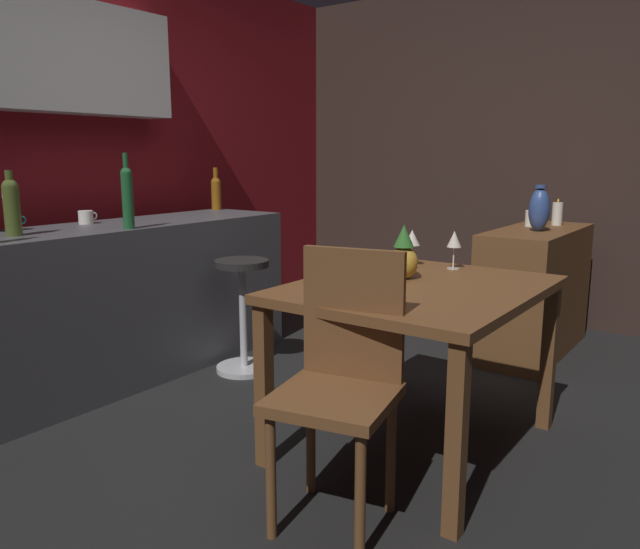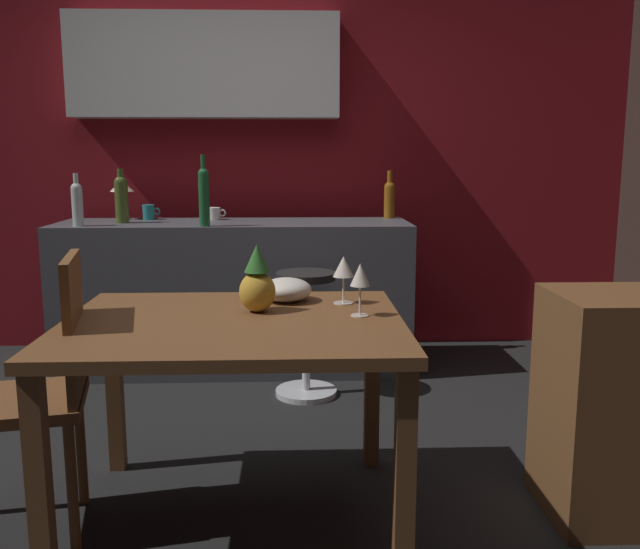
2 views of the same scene
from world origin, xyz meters
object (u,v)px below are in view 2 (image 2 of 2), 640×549
bar_stool (306,330)px  wine_glass_left (343,268)px  cup_white (214,214)px  wine_bottle_olive (121,197)px  cup_teal (149,212)px  fruit_bowl (286,290)px  chair_near_window (44,385)px  wine_bottle_amber (390,197)px  counter_lamp (122,189)px  pineapple_centerpiece (257,283)px  wine_bottle_clear (77,202)px  wine_glass_right (360,277)px  wine_bottle_green (204,194)px  dining_table (234,344)px

bar_stool → wine_glass_left: bearing=-83.3°
wine_glass_left → cup_white: cup_white is taller
wine_glass_left → wine_bottle_olive: size_ratio=0.57×
cup_teal → fruit_bowl: bearing=-63.0°
chair_near_window → cup_white: bearing=79.8°
bar_stool → wine_bottle_olive: wine_bottle_olive is taller
wine_bottle_amber → counter_lamp: size_ratio=1.25×
fruit_bowl → pineapple_centerpiece: bearing=-119.9°
wine_bottle_clear → cup_teal: size_ratio=2.72×
bar_stool → cup_white: cup_white is taller
cup_white → fruit_bowl: bearing=-74.6°
wine_glass_right → cup_teal: size_ratio=1.71×
wine_glass_right → pineapple_centerpiece: bearing=167.1°
chair_near_window → wine_bottle_green: 1.74m
wine_glass_left → wine_glass_right: (0.04, -0.21, 0.00)m
chair_near_window → cup_white: (0.36, 2.01, 0.41)m
dining_table → wine_bottle_clear: wine_bottle_clear is taller
wine_bottle_clear → counter_lamp: (0.15, 0.42, 0.05)m
chair_near_window → wine_glass_left: bearing=14.9°
wine_bottle_green → counter_lamp: size_ratio=1.67×
bar_stool → wine_bottle_amber: (0.55, 0.75, 0.67)m
dining_table → cup_white: (-0.28, 1.97, 0.29)m
pineapple_centerpiece → wine_bottle_clear: wine_bottle_clear is taller
dining_table → wine_glass_right: bearing=4.4°
dining_table → counter_lamp: bearing=112.9°
cup_teal → wine_glass_left: bearing=-58.3°
chair_near_window → wine_glass_right: bearing=3.7°
wine_bottle_amber → cup_teal: 1.51m
pineapple_centerpiece → bar_stool: bearing=80.6°
wine_bottle_amber → wine_glass_left: bearing=-103.3°
wine_glass_left → counter_lamp: (-1.25, 1.79, 0.21)m
wine_bottle_clear → wine_bottle_olive: bearing=40.2°
fruit_bowl → counter_lamp: size_ratio=0.82×
wine_glass_left → pineapple_centerpiece: (-0.32, -0.12, -0.03)m
wine_bottle_olive → cup_teal: 0.26m
bar_stool → pineapple_centerpiece: size_ratio=2.78×
wine_glass_right → wine_bottle_olive: 2.15m
wine_bottle_clear → cup_teal: 0.51m
wine_bottle_clear → cup_white: size_ratio=2.56×
chair_near_window → cup_teal: size_ratio=8.83×
cup_white → cup_teal: bearing=175.8°
pineapple_centerpiece → wine_bottle_amber: size_ratio=0.82×
bar_stool → counter_lamp: bearing=146.7°
wine_bottle_green → wine_bottle_clear: 0.72m
dining_table → bar_stool: bearing=78.1°
wine_bottle_amber → cup_teal: wine_bottle_amber is taller
wine_glass_right → wine_bottle_amber: size_ratio=0.62×
wine_bottle_clear → counter_lamp: size_ratio=1.24×
cup_teal → wine_bottle_amber: bearing=1.3°
wine_bottle_olive → wine_bottle_green: wine_bottle_green is taller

